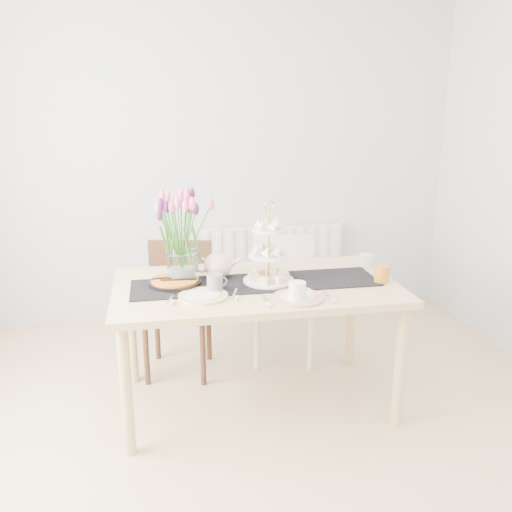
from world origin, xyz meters
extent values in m
plane|color=tan|center=(0.00, 0.00, 0.00)|extent=(4.50, 4.50, 0.00)
plane|color=silver|center=(0.00, 2.25, 1.30)|extent=(4.00, 0.00, 4.00)
cube|color=white|center=(0.50, 2.19, 0.45)|extent=(1.20, 0.08, 0.60)
cube|color=tan|center=(0.10, 0.77, 0.73)|extent=(1.60, 0.90, 0.04)
cylinder|color=tan|center=(-0.63, 0.39, 0.35)|extent=(0.06, 0.06, 0.71)
cylinder|color=tan|center=(0.83, 0.39, 0.35)|extent=(0.06, 0.06, 0.71)
cylinder|color=tan|center=(-0.63, 1.15, 0.35)|extent=(0.06, 0.06, 0.71)
cylinder|color=tan|center=(0.83, 1.15, 0.35)|extent=(0.06, 0.06, 0.71)
cube|color=#3A2315|center=(-0.33, 1.24, 0.43)|extent=(0.50, 0.50, 0.04)
cube|color=#3A2315|center=(-0.30, 1.43, 0.66)|extent=(0.42, 0.12, 0.40)
cylinder|color=#3A2315|center=(-0.55, 1.10, 0.21)|extent=(0.04, 0.04, 0.41)
cylinder|color=#3A2315|center=(-0.19, 1.03, 0.21)|extent=(0.04, 0.04, 0.41)
cylinder|color=#3A2315|center=(-0.47, 1.45, 0.21)|extent=(0.04, 0.04, 0.41)
cylinder|color=#3A2315|center=(-0.12, 1.38, 0.21)|extent=(0.04, 0.04, 0.41)
cube|color=white|center=(0.39, 1.31, 0.43)|extent=(0.50, 0.50, 0.04)
cube|color=white|center=(0.43, 1.49, 0.65)|extent=(0.42, 0.13, 0.40)
cylinder|color=white|center=(0.18, 1.17, 0.20)|extent=(0.04, 0.04, 0.41)
cylinder|color=white|center=(0.53, 1.10, 0.20)|extent=(0.04, 0.04, 0.41)
cylinder|color=white|center=(0.25, 1.52, 0.20)|extent=(0.04, 0.04, 0.41)
cylinder|color=white|center=(0.60, 1.45, 0.20)|extent=(0.04, 0.04, 0.41)
cube|color=black|center=(0.10, 0.77, 0.75)|extent=(1.40, 0.35, 0.01)
cube|color=silver|center=(-0.31, 0.89, 0.84)|extent=(0.17, 0.17, 0.17)
cylinder|color=gold|center=(0.17, 0.77, 0.96)|extent=(0.01, 0.01, 0.43)
cylinder|color=white|center=(0.17, 0.77, 0.76)|extent=(0.29, 0.29, 0.01)
cylinder|color=white|center=(0.17, 0.77, 0.91)|extent=(0.23, 0.23, 0.01)
cylinder|color=white|center=(0.17, 0.77, 1.06)|extent=(0.18, 0.18, 0.01)
cylinder|color=silver|center=(0.83, 0.96, 0.79)|extent=(0.09, 0.09, 0.08)
cylinder|color=black|center=(-0.36, 0.83, 0.76)|extent=(0.29, 0.29, 0.03)
cylinder|color=orange|center=(-0.36, 0.83, 0.78)|extent=(0.26, 0.26, 0.01)
cylinder|color=slate|center=(-0.15, 0.67, 0.80)|extent=(0.11, 0.11, 0.10)
cylinder|color=white|center=(0.25, 0.45, 0.80)|extent=(0.12, 0.12, 0.11)
cylinder|color=orange|center=(0.81, 0.66, 0.80)|extent=(0.11, 0.11, 0.10)
cylinder|color=white|center=(-0.22, 0.60, 0.76)|extent=(0.33, 0.33, 0.01)
cylinder|color=silver|center=(0.27, 0.48, 0.76)|extent=(0.29, 0.29, 0.01)
camera|label=1|loc=(-0.44, -2.10, 1.75)|focal=38.00mm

